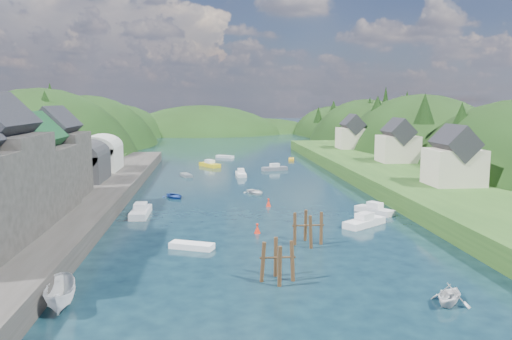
{
  "coord_description": "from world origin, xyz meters",
  "views": [
    {
      "loc": [
        -6.73,
        -43.58,
        14.1
      ],
      "look_at": [
        0.0,
        28.0,
        4.0
      ],
      "focal_mm": 35.0,
      "sensor_mm": 36.0,
      "label": 1
    }
  ],
  "objects": [
    {
      "name": "right_bank_cottages",
      "position": [
        28.0,
        48.33,
        5.84
      ],
      "size": [
        9.0,
        59.24,
        8.41
      ],
      "color": "beige",
      "rests_on": "terrace_right"
    },
    {
      "name": "channel_buoy_far",
      "position": [
        1.05,
        21.32,
        0.48
      ],
      "size": [
        0.7,
        0.7,
        1.1
      ],
      "color": "red",
      "rests_on": "ground"
    },
    {
      "name": "quayside_buildings",
      "position": [
        -26.0,
        6.39,
        7.09
      ],
      "size": [
        8.0,
        35.84,
        12.9
      ],
      "color": "#2D2B28",
      "rests_on": "quay_left"
    },
    {
      "name": "terrace_left_grass",
      "position": [
        -31.0,
        20.0,
        1.25
      ],
      "size": [
        12.0,
        110.0,
        2.5
      ],
      "primitive_type": "cube",
      "color": "#234719",
      "rests_on": "ground"
    },
    {
      "name": "far_hills",
      "position": [
        1.22,
        174.01,
        -10.8
      ],
      "size": [
        103.0,
        68.0,
        44.0
      ],
      "color": "black",
      "rests_on": "ground"
    },
    {
      "name": "piling_cluster_far",
      "position": [
        2.81,
        3.31,
        1.34
      ],
      "size": [
        3.15,
        2.95,
        3.82
      ],
      "color": "#382314",
      "rests_on": "ground"
    },
    {
      "name": "hill_trees",
      "position": [
        1.42,
        64.32,
        11.15
      ],
      "size": [
        90.06,
        148.45,
        12.77
      ],
      "color": "black",
      "rests_on": "ground"
    },
    {
      "name": "ground",
      "position": [
        0.0,
        50.0,
        0.0
      ],
      "size": [
        600.0,
        600.0,
        0.0
      ],
      "primitive_type": "plane",
      "color": "black",
      "rests_on": "ground"
    },
    {
      "name": "quay_left",
      "position": [
        -24.0,
        20.0,
        1.0
      ],
      "size": [
        12.0,
        110.0,
        2.0
      ],
      "primitive_type": "cube",
      "color": "#2D2B28",
      "rests_on": "ground"
    },
    {
      "name": "channel_buoy_near",
      "position": [
        -1.75,
        7.97,
        0.48
      ],
      "size": [
        0.7,
        0.7,
        1.1
      ],
      "color": "red",
      "rests_on": "ground"
    },
    {
      "name": "boat_sheds",
      "position": [
        -26.0,
        39.0,
        5.27
      ],
      "size": [
        7.0,
        21.0,
        7.5
      ],
      "color": "#2D2D30",
      "rests_on": "quay_left"
    },
    {
      "name": "terrace_right",
      "position": [
        25.0,
        40.0,
        1.2
      ],
      "size": [
        16.0,
        120.0,
        2.4
      ],
      "primitive_type": "cube",
      "color": "#234719",
      "rests_on": "ground"
    },
    {
      "name": "piling_cluster_near",
      "position": [
        -1.54,
        -6.37,
        1.34
      ],
      "size": [
        2.82,
        2.67,
        3.82
      ],
      "color": "#382314",
      "rests_on": "ground"
    },
    {
      "name": "moored_boats",
      "position": [
        -2.86,
        21.79,
        0.53
      ],
      "size": [
        34.44,
        94.48,
        2.03
      ],
      "color": "silver",
      "rests_on": "ground"
    },
    {
      "name": "hillside_left",
      "position": [
        -45.0,
        75.0,
        -8.03
      ],
      "size": [
        44.0,
        245.56,
        52.0
      ],
      "color": "black",
      "rests_on": "ground"
    },
    {
      "name": "hillside_right",
      "position": [
        45.0,
        75.0,
        -7.41
      ],
      "size": [
        36.0,
        245.56,
        48.0
      ],
      "color": "black",
      "rests_on": "ground"
    }
  ]
}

